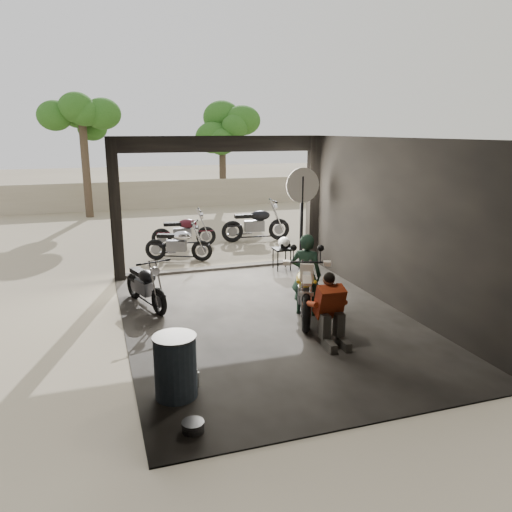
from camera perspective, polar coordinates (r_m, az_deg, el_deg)
ground at (r=9.08m, az=1.30°, el=-7.30°), size 80.00×80.00×0.00m
garage at (r=9.20m, az=0.22°, el=1.32°), size 7.00×7.13×3.20m
boundary_wall at (r=22.31m, az=-10.82°, el=6.96°), size 18.00×0.30×1.20m
tree_left at (r=20.47m, az=-19.34°, el=15.30°), size 2.20×2.20×5.60m
tree_right at (r=22.67m, az=-3.91°, el=14.78°), size 2.20×2.20×5.00m
main_bike at (r=9.05m, az=5.60°, el=-3.35°), size 1.37×1.98×1.22m
left_bike at (r=9.81m, az=-12.55°, el=-2.89°), size 1.04×1.60×1.01m
outside_bike_a at (r=13.12m, az=-8.88°, el=1.70°), size 1.68×1.21×1.05m
outside_bike_b at (r=14.64m, az=-8.26°, el=3.12°), size 1.68×0.84×1.10m
outside_bike_c at (r=15.26m, az=-0.00°, el=4.03°), size 1.91×0.90×1.26m
rider at (r=9.13m, az=5.74°, el=-2.17°), size 0.67×0.63×1.53m
mechanic at (r=7.97m, az=8.73°, el=-6.34°), size 0.61×0.80×1.12m
stool at (r=12.10m, az=2.97°, el=0.55°), size 0.40×0.40×0.55m
helmet at (r=12.09m, az=3.23°, el=1.56°), size 0.39×0.39×0.27m
oil_drum at (r=6.54m, az=-9.19°, el=-12.46°), size 0.66×0.66×0.83m
sign_post at (r=11.89m, az=5.30°, el=6.20°), size 0.83×0.08×2.48m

